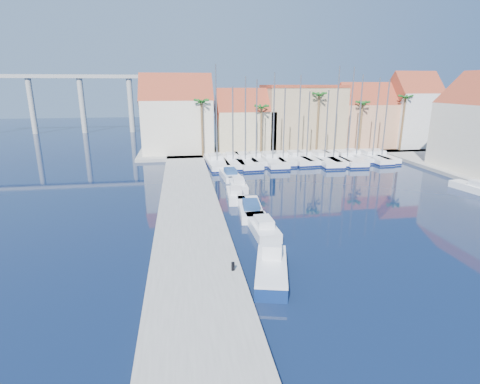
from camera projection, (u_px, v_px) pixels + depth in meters
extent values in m
plane|color=black|center=(335.00, 277.00, 24.34)|extent=(260.00, 260.00, 0.00)
cube|color=gray|center=(190.00, 213.00, 35.73)|extent=(6.00, 77.00, 0.50)
cube|color=gray|center=(285.00, 149.00, 71.33)|extent=(54.00, 16.00, 0.50)
cylinder|color=black|center=(233.00, 266.00, 24.08)|extent=(0.22, 0.22, 0.56)
cube|color=navy|center=(271.00, 272.00, 24.03)|extent=(3.26, 6.05, 0.86)
cube|color=white|center=(272.00, 265.00, 23.88)|extent=(3.26, 6.05, 0.19)
cube|color=white|center=(272.00, 250.00, 24.84)|extent=(1.58, 1.79, 1.06)
cube|color=white|center=(262.00, 227.00, 31.84)|extent=(2.06, 5.90, 0.80)
cube|color=white|center=(264.00, 221.00, 31.10)|extent=(1.38, 2.09, 0.60)
cube|color=white|center=(250.00, 209.00, 36.34)|extent=(2.67, 6.72, 0.80)
cube|color=navy|center=(251.00, 204.00, 35.51)|extent=(1.67, 2.42, 0.60)
cube|color=white|center=(235.00, 195.00, 40.85)|extent=(2.03, 5.44, 0.80)
cube|color=white|center=(236.00, 191.00, 40.15)|extent=(1.31, 1.94, 0.60)
cube|color=white|center=(238.00, 185.00, 45.03)|extent=(1.99, 5.70, 0.80)
cube|color=white|center=(238.00, 181.00, 44.29)|extent=(1.33, 2.02, 0.60)
cube|color=white|center=(229.00, 175.00, 50.16)|extent=(2.41, 6.53, 0.80)
cube|color=navy|center=(230.00, 171.00, 49.36)|extent=(1.56, 2.33, 0.60)
cube|color=white|center=(474.00, 188.00, 43.60)|extent=(2.76, 5.79, 0.80)
cube|color=white|center=(479.00, 184.00, 42.90)|extent=(1.58, 2.14, 0.60)
cube|color=white|center=(217.00, 163.00, 57.41)|extent=(3.27, 10.85, 1.00)
cube|color=#0E1747|center=(217.00, 165.00, 57.50)|extent=(3.33, 10.92, 0.28)
cube|color=white|center=(216.00, 156.00, 58.20)|extent=(2.10, 3.31, 0.60)
cylinder|color=slate|center=(216.00, 114.00, 54.85)|extent=(0.20, 0.20, 13.84)
cube|color=white|center=(233.00, 161.00, 58.41)|extent=(3.12, 10.44, 1.00)
cube|color=#0E1747|center=(233.00, 163.00, 58.50)|extent=(3.18, 10.50, 0.28)
cube|color=white|center=(232.00, 155.00, 59.18)|extent=(2.01, 3.18, 0.60)
cylinder|color=slate|center=(233.00, 124.00, 56.29)|extent=(0.20, 0.20, 10.80)
cube|color=white|center=(244.00, 161.00, 58.37)|extent=(3.84, 11.71, 1.00)
cube|color=#0E1747|center=(244.00, 163.00, 58.46)|extent=(3.91, 11.77, 0.28)
cube|color=white|center=(243.00, 155.00, 59.23)|extent=(2.35, 3.60, 0.60)
cylinder|color=slate|center=(245.00, 119.00, 56.00)|extent=(0.20, 0.20, 12.21)
cube|color=white|center=(256.00, 160.00, 59.60)|extent=(2.21, 8.38, 1.00)
cube|color=#0E1747|center=(256.00, 162.00, 59.69)|extent=(2.27, 8.44, 0.28)
cube|color=white|center=(255.00, 154.00, 60.17)|extent=(1.53, 2.52, 0.60)
cylinder|color=slate|center=(257.00, 119.00, 57.43)|extent=(0.20, 0.20, 11.81)
cube|color=white|center=(272.00, 161.00, 59.01)|extent=(2.93, 11.12, 1.00)
cube|color=#0E1747|center=(272.00, 163.00, 59.10)|extent=(2.99, 11.18, 0.28)
cube|color=white|center=(270.00, 154.00, 59.84)|extent=(2.04, 3.34, 0.60)
cylinder|color=slate|center=(274.00, 117.00, 56.58)|extent=(0.20, 0.20, 12.78)
cube|color=white|center=(282.00, 159.00, 59.96)|extent=(2.32, 8.84, 1.00)
cube|color=#0E1747|center=(282.00, 161.00, 60.05)|extent=(2.38, 8.90, 0.28)
cube|color=white|center=(281.00, 153.00, 60.58)|extent=(1.62, 2.65, 0.60)
cylinder|color=slate|center=(284.00, 123.00, 57.94)|extent=(0.20, 0.20, 10.59)
cube|color=white|center=(296.00, 159.00, 60.29)|extent=(3.02, 9.51, 1.00)
cube|color=#0E1747|center=(296.00, 161.00, 60.38)|extent=(3.08, 9.57, 0.28)
cube|color=white|center=(295.00, 153.00, 60.95)|extent=(1.88, 2.91, 0.60)
cylinder|color=slate|center=(299.00, 117.00, 57.98)|extent=(0.20, 0.20, 12.49)
cube|color=white|center=(305.00, 159.00, 60.57)|extent=(3.01, 9.19, 1.00)
cube|color=#0E1747|center=(305.00, 161.00, 60.66)|extent=(3.08, 9.25, 0.28)
cube|color=white|center=(303.00, 153.00, 61.19)|extent=(1.84, 2.83, 0.60)
cylinder|color=slate|center=(308.00, 124.00, 58.61)|extent=(0.20, 0.20, 10.06)
cube|color=white|center=(323.00, 159.00, 59.93)|extent=(3.41, 11.53, 1.00)
cube|color=#0E1747|center=(323.00, 161.00, 60.01)|extent=(3.47, 11.59, 0.28)
cube|color=white|center=(321.00, 153.00, 60.79)|extent=(2.21, 3.51, 0.60)
cylinder|color=slate|center=(327.00, 124.00, 57.82)|extent=(0.20, 0.20, 10.26)
cube|color=white|center=(332.00, 159.00, 60.24)|extent=(2.53, 9.67, 1.00)
cube|color=#0E1747|center=(332.00, 161.00, 60.33)|extent=(2.59, 9.73, 0.28)
cube|color=white|center=(330.00, 153.00, 60.93)|extent=(1.76, 2.90, 0.60)
cylinder|color=slate|center=(337.00, 113.00, 57.74)|extent=(0.20, 0.20, 13.75)
cube|color=white|center=(346.00, 159.00, 60.39)|extent=(3.36, 11.29, 1.00)
cube|color=#0E1747|center=(346.00, 161.00, 60.47)|extent=(3.42, 11.35, 0.28)
cube|color=white|center=(343.00, 153.00, 61.23)|extent=(2.17, 3.43, 0.60)
cylinder|color=slate|center=(351.00, 113.00, 57.83)|extent=(0.20, 0.20, 13.63)
cube|color=white|center=(355.00, 157.00, 62.03)|extent=(2.66, 8.63, 1.00)
cube|color=#0E1747|center=(355.00, 159.00, 62.12)|extent=(2.72, 8.70, 0.28)
cube|color=white|center=(353.00, 151.00, 62.61)|extent=(1.68, 2.64, 0.60)
cylinder|color=slate|center=(360.00, 115.00, 59.75)|extent=(0.20, 0.20, 12.58)
cube|color=white|center=(371.00, 158.00, 61.38)|extent=(3.01, 9.87, 1.00)
cube|color=#0E1747|center=(370.00, 160.00, 61.47)|extent=(3.08, 9.93, 0.28)
cube|color=white|center=(368.00, 152.00, 62.08)|extent=(1.92, 3.01, 0.60)
cylinder|color=slate|center=(376.00, 117.00, 59.11)|extent=(0.20, 0.20, 12.09)
cube|color=white|center=(380.00, 157.00, 61.72)|extent=(2.36, 8.93, 1.00)
cube|color=#0E1747|center=(380.00, 159.00, 61.81)|extent=(2.42, 8.99, 0.28)
cube|color=white|center=(378.00, 152.00, 62.34)|extent=(1.64, 2.68, 0.60)
cylinder|color=slate|center=(386.00, 118.00, 59.52)|extent=(0.20, 0.20, 11.85)
cube|color=beige|center=(178.00, 126.00, 66.06)|extent=(12.00, 9.00, 9.00)
cube|color=maroon|center=(177.00, 100.00, 64.82)|extent=(12.30, 9.00, 9.00)
cube|color=#C2B089|center=(245.00, 130.00, 68.14)|extent=(10.00, 8.00, 7.00)
cube|color=maroon|center=(245.00, 111.00, 67.18)|extent=(10.30, 8.00, 8.00)
cube|color=tan|center=(301.00, 118.00, 70.19)|extent=(14.00, 10.00, 11.00)
cube|color=maroon|center=(303.00, 86.00, 68.60)|extent=(14.20, 10.20, 0.50)
cube|color=tan|center=(363.00, 126.00, 71.47)|extent=(10.00, 8.00, 8.00)
cube|color=maroon|center=(365.00, 104.00, 70.36)|extent=(10.30, 8.00, 8.00)
cube|color=silver|center=(410.00, 120.00, 71.59)|extent=(8.00, 8.00, 10.00)
cube|color=maroon|center=(413.00, 93.00, 70.21)|extent=(8.30, 8.00, 8.00)
cylinder|color=brown|center=(202.00, 129.00, 61.92)|extent=(0.36, 0.36, 9.00)
sphere|color=#19591C|center=(201.00, 102.00, 60.71)|extent=(2.60, 2.60, 2.60)
cylinder|color=brown|center=(261.00, 131.00, 63.56)|extent=(0.36, 0.36, 8.00)
sphere|color=#19591C|center=(261.00, 108.00, 62.50)|extent=(2.60, 2.60, 2.60)
cylinder|color=brown|center=(318.00, 124.00, 64.79)|extent=(0.36, 0.36, 10.00)
sphere|color=#19591C|center=(319.00, 95.00, 63.45)|extent=(2.60, 2.60, 2.60)
cylinder|color=brown|center=(361.00, 127.00, 66.20)|extent=(0.36, 0.36, 8.50)
sphere|color=#19591C|center=(363.00, 104.00, 65.06)|extent=(2.60, 2.60, 2.60)
cylinder|color=brown|center=(402.00, 124.00, 67.26)|extent=(0.36, 0.36, 9.50)
sphere|color=#19591C|center=(406.00, 97.00, 65.99)|extent=(2.60, 2.60, 2.60)
cube|color=#9E9E99|center=(62.00, 76.00, 92.58)|extent=(48.00, 2.20, 0.90)
cylinder|color=#9E9E99|center=(32.00, 106.00, 93.31)|extent=(1.40, 1.40, 14.00)
cylinder|color=#9E9E99|center=(82.00, 105.00, 95.12)|extent=(1.40, 1.40, 14.00)
cylinder|color=#9E9E99|center=(131.00, 105.00, 96.92)|extent=(1.40, 1.40, 14.00)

